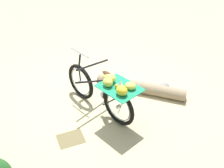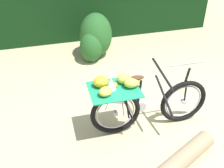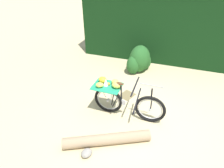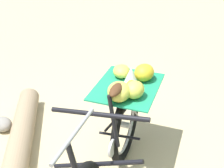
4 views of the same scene
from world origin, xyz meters
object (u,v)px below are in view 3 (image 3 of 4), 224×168
fallen_log (107,139)px  shrub_cluster (139,60)px  bicycle (123,99)px  path_stone (87,153)px

fallen_log → shrub_cluster: 3.43m
bicycle → path_stone: size_ratio=7.49×
bicycle → path_stone: (-1.43, -0.21, -0.43)m
shrub_cluster → path_stone: shrub_cluster is taller
path_stone → bicycle: bearing=8.4°
bicycle → path_stone: 1.51m
bicycle → fallen_log: (-0.94, -0.31, -0.38)m
fallen_log → path_stone: size_ratio=7.80×
fallen_log → shrub_cluster: shrub_cluster is taller
shrub_cluster → fallen_log: bearing=-157.3°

